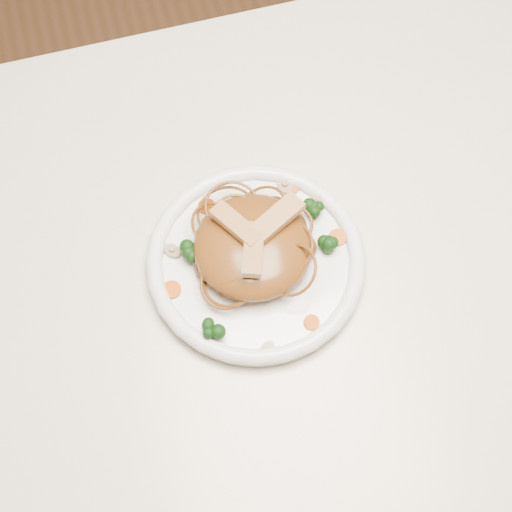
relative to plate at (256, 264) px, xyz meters
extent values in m
plane|color=brown|center=(0.10, 0.00, -0.76)|extent=(4.00, 4.00, 0.00)
cube|color=beige|center=(0.10, 0.00, -0.03)|extent=(1.20, 0.80, 0.04)
cylinder|color=white|center=(0.00, 0.00, 0.00)|extent=(0.34, 0.34, 0.02)
ellipsoid|color=brown|center=(0.00, 0.01, 0.03)|extent=(0.19, 0.19, 0.05)
cube|color=tan|center=(0.03, 0.02, 0.06)|extent=(0.08, 0.06, 0.01)
cube|color=tan|center=(-0.02, 0.03, 0.06)|extent=(0.05, 0.07, 0.01)
cube|color=tan|center=(-0.01, -0.01, 0.06)|extent=(0.04, 0.07, 0.01)
cylinder|color=#BA4906|center=(0.07, 0.09, 0.01)|extent=(0.02, 0.02, 0.00)
cylinder|color=#BA4906|center=(-0.11, -0.01, 0.01)|extent=(0.02, 0.02, 0.00)
cylinder|color=#BA4906|center=(0.10, 0.00, 0.01)|extent=(0.03, 0.03, 0.00)
cylinder|color=#BA4906|center=(-0.04, 0.09, 0.01)|extent=(0.03, 0.03, 0.00)
cylinder|color=#BA4906|center=(0.04, -0.09, 0.01)|extent=(0.02, 0.02, 0.00)
cylinder|color=tan|center=(-0.02, -0.11, 0.01)|extent=(0.03, 0.03, 0.01)
cylinder|color=tan|center=(0.10, 0.06, 0.01)|extent=(0.03, 0.03, 0.01)
cylinder|color=tan|center=(-0.09, 0.04, 0.01)|extent=(0.03, 0.03, 0.01)
cylinder|color=tan|center=(0.06, 0.09, 0.01)|extent=(0.03, 0.03, 0.01)
camera|label=1|loc=(-0.10, -0.37, 0.84)|focal=53.30mm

